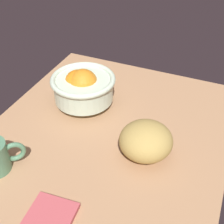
{
  "coord_description": "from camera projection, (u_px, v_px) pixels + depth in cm",
  "views": [
    {
      "loc": [
        -53.37,
        -25.67,
        56.65
      ],
      "look_at": [
        6.68,
        -0.05,
        5.0
      ],
      "focal_mm": 49.0,
      "sensor_mm": 36.0,
      "label": 1
    }
  ],
  "objects": [
    {
      "name": "ground_plane",
      "position": [
        102.0,
        145.0,
        0.82
      ],
      "size": [
        81.65,
        64.15,
        3.0
      ],
      "primitive_type": "cube",
      "color": "#AB7E58"
    },
    {
      "name": "bread_loaf",
      "position": [
        146.0,
        140.0,
        0.75
      ],
      "size": [
        18.29,
        18.39,
        9.09
      ],
      "primitive_type": "ellipsoid",
      "rotation": [
        0.0,
        0.0,
        5.31
      ],
      "color": "tan",
      "rests_on": "ground"
    },
    {
      "name": "fruit_bowl",
      "position": [
        83.0,
        87.0,
        0.91
      ],
      "size": [
        19.18,
        19.18,
        11.81
      ],
      "color": "silver",
      "rests_on": "ground"
    }
  ]
}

